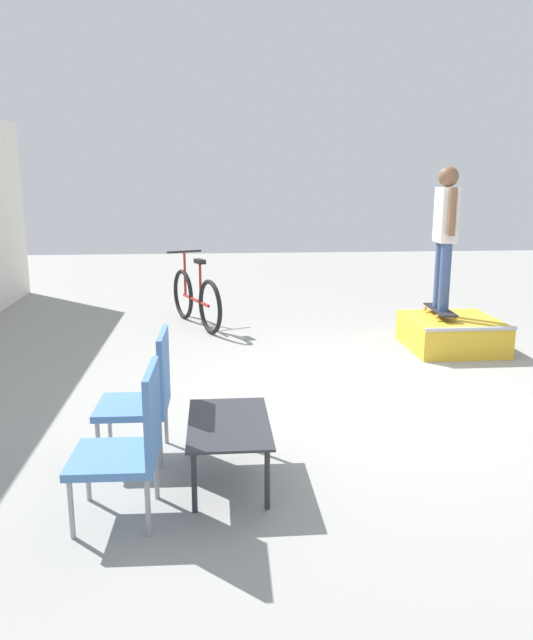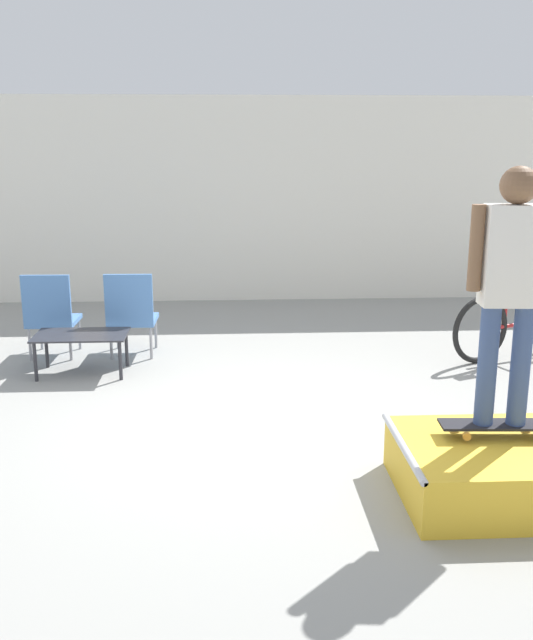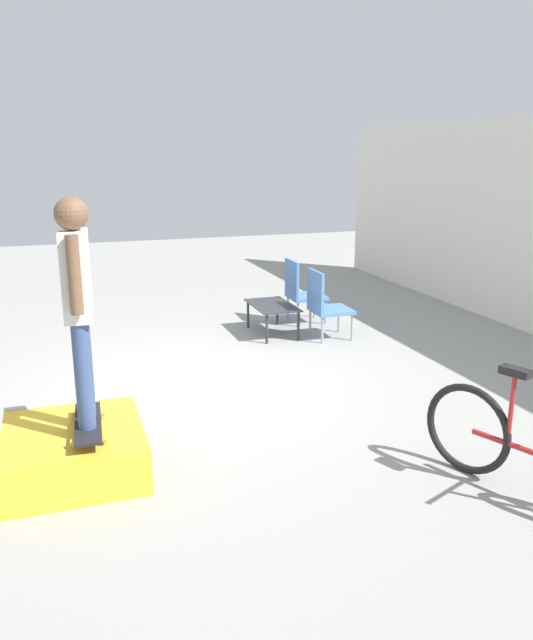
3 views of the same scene
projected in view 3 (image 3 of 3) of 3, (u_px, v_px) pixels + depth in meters
name	position (u px, v px, depth m)	size (l,w,h in m)	color
ground_plane	(195.00, 386.00, 6.88)	(24.00, 24.00, 0.00)	gray
skate_ramp_box	(74.00, 450.00, 4.99)	(1.15, 1.07, 0.40)	gold
skateboard_on_ramp	(88.00, 423.00, 4.84)	(0.81, 0.29, 0.07)	black
person_skater	(78.00, 294.00, 4.57)	(0.57, 0.24, 1.72)	#384C7A
coffee_table	(272.00, 308.00, 8.77)	(0.94, 0.56, 0.42)	#2D2D33
patio_chair_left	(300.00, 290.00, 9.33)	(0.53, 0.53, 0.96)	#99999E
patio_chair_right	(325.00, 303.00, 8.53)	(0.53, 0.53, 0.96)	#99999E
bicycle	(533.00, 450.00, 4.56)	(1.70, 0.78, 1.03)	black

